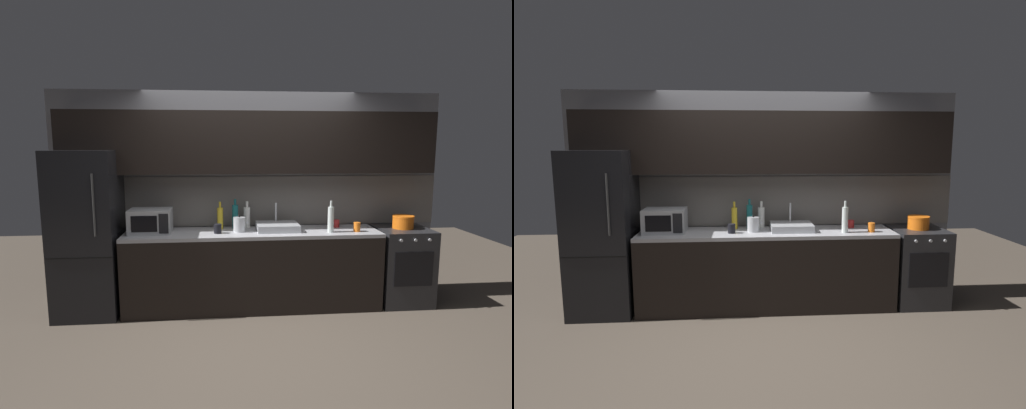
% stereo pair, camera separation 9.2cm
% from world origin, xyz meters
% --- Properties ---
extents(ground_plane, '(10.00, 10.00, 0.00)m').
position_xyz_m(ground_plane, '(0.00, 0.00, 0.00)').
color(ground_plane, '#4C4238').
extents(back_wall, '(4.63, 0.44, 2.50)m').
position_xyz_m(back_wall, '(0.00, 1.20, 1.55)').
color(back_wall, slate).
rests_on(back_wall, ground).
extents(counter_run, '(2.89, 0.60, 0.90)m').
position_xyz_m(counter_run, '(0.00, 0.90, 0.45)').
color(counter_run, black).
rests_on(counter_run, ground).
extents(refrigerator, '(0.68, 0.69, 1.82)m').
position_xyz_m(refrigerator, '(-1.83, 0.90, 0.91)').
color(refrigerator, black).
rests_on(refrigerator, ground).
extents(oven_range, '(0.60, 0.62, 0.90)m').
position_xyz_m(oven_range, '(1.79, 0.90, 0.45)').
color(oven_range, '#232326').
rests_on(oven_range, ground).
extents(microwave, '(0.46, 0.35, 0.27)m').
position_xyz_m(microwave, '(-1.15, 0.92, 1.04)').
color(microwave, '#A8AAAF').
rests_on(microwave, counter_run).
extents(sink_basin, '(0.48, 0.38, 0.30)m').
position_xyz_m(sink_basin, '(0.29, 0.93, 0.94)').
color(sink_basin, '#ADAFB5').
rests_on(sink_basin, counter_run).
extents(kettle, '(0.17, 0.14, 0.19)m').
position_xyz_m(kettle, '(-0.15, 0.89, 0.98)').
color(kettle, '#B7BABF').
rests_on(kettle, counter_run).
extents(wine_bottle_white, '(0.08, 0.08, 0.32)m').
position_xyz_m(wine_bottle_white, '(-0.05, 1.10, 1.03)').
color(wine_bottle_white, silver).
rests_on(wine_bottle_white, counter_run).
extents(wine_bottle_yellow, '(0.07, 0.07, 0.32)m').
position_xyz_m(wine_bottle_yellow, '(-0.37, 1.06, 1.03)').
color(wine_bottle_yellow, gold).
rests_on(wine_bottle_yellow, counter_run).
extents(wine_bottle_teal, '(0.07, 0.07, 0.35)m').
position_xyz_m(wine_bottle_teal, '(-0.19, 1.09, 1.04)').
color(wine_bottle_teal, '#19666B').
rests_on(wine_bottle_teal, counter_run).
extents(wine_bottle_clear, '(0.07, 0.07, 0.36)m').
position_xyz_m(wine_bottle_clear, '(0.87, 0.77, 1.05)').
color(wine_bottle_clear, silver).
rests_on(wine_bottle_clear, counter_run).
extents(mug_dark, '(0.08, 0.08, 0.10)m').
position_xyz_m(mug_dark, '(-0.40, 0.83, 0.95)').
color(mug_dark, black).
rests_on(mug_dark, counter_run).
extents(mug_orange, '(0.08, 0.08, 0.10)m').
position_xyz_m(mug_orange, '(1.18, 0.78, 0.95)').
color(mug_orange, orange).
rests_on(mug_orange, counter_run).
extents(mug_red, '(0.07, 0.07, 0.09)m').
position_xyz_m(mug_red, '(1.01, 1.03, 0.95)').
color(mug_red, '#A82323').
rests_on(mug_red, counter_run).
extents(cooking_pot, '(0.25, 0.25, 0.15)m').
position_xyz_m(cooking_pot, '(1.78, 0.90, 0.98)').
color(cooking_pot, orange).
rests_on(cooking_pot, oven_range).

